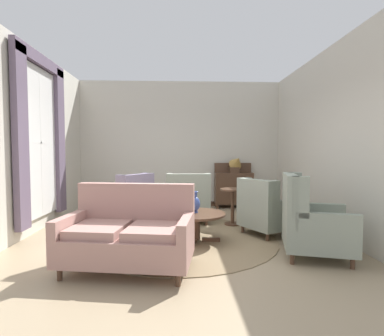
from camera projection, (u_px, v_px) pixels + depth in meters
ground at (181, 244)px, 4.54m from camera, size 9.13×9.13×0.00m
wall_back at (180, 144)px, 7.70m from camera, size 5.37×0.08×3.23m
wall_left at (36, 141)px, 5.32m from camera, size 0.08×4.56×3.23m
wall_right at (320, 141)px, 5.54m from camera, size 0.08×4.56×3.23m
baseboard_back at (181, 204)px, 7.73m from camera, size 5.21×0.03×0.12m
area_rug at (181, 238)px, 4.84m from camera, size 3.10×3.10×0.01m
window_with_curtains at (41, 134)px, 5.31m from camera, size 0.12×1.81×2.94m
coffee_table at (197, 218)px, 4.63m from camera, size 0.89×0.89×0.46m
porcelain_vase at (195, 203)px, 4.64m from camera, size 0.15×0.15×0.34m
settee at (129, 235)px, 3.57m from camera, size 1.63×1.07×1.01m
armchair_foreground_right at (189, 202)px, 5.94m from camera, size 0.88×0.94×1.00m
armchair_beside_settee at (310, 223)px, 3.97m from camera, size 1.04×1.02×1.12m
armchair_near_sideboard at (128, 204)px, 5.60m from camera, size 1.12×1.10×1.01m
armchair_back_corner at (266, 211)px, 5.03m from camera, size 1.11×1.07×0.97m
side_table at (233, 203)px, 5.70m from camera, size 0.48×0.48×0.71m
sideboard at (234, 188)px, 7.53m from camera, size 0.95×0.35×1.13m
gramophone at (236, 163)px, 7.41m from camera, size 0.40×0.48×0.50m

